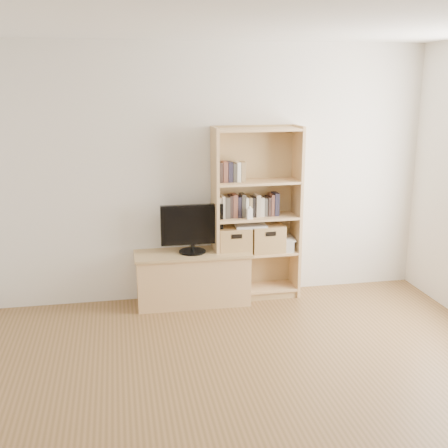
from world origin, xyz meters
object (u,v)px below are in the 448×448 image
object	(u,v)px
bookshelf	(256,214)
basket_right	(266,238)
basket_left	(234,240)
laptop	(250,225)
baby_monitor	(250,214)
television	(192,229)
tv_stand	(193,279)

from	to	relation	value
bookshelf	basket_right	size ratio (longest dim) A/B	5.24
basket_left	laptop	distance (m)	0.23
basket_left	baby_monitor	bearing A→B (deg)	-33.25
baby_monitor	laptop	xyz separation A→B (m)	(0.03, 0.08, -0.14)
bookshelf	television	bearing A→B (deg)	-176.83
bookshelf	basket_right	bearing A→B (deg)	-2.60
television	basket_right	bearing A→B (deg)	3.53
tv_stand	laptop	world-z (taller)	laptop
basket_left	basket_right	distance (m)	0.35
tv_stand	bookshelf	distance (m)	0.93
basket_right	television	bearing A→B (deg)	-179.44
bookshelf	television	world-z (taller)	bookshelf
baby_monitor	basket_left	xyz separation A→B (m)	(-0.14, 0.09, -0.29)
bookshelf	basket_right	xyz separation A→B (m)	(0.11, -0.00, -0.26)
laptop	bookshelf	bearing A→B (deg)	19.29
laptop	television	bearing A→B (deg)	-173.51
television	laptop	size ratio (longest dim) A/B	1.97
television	tv_stand	bearing A→B (deg)	179.87
television	baby_monitor	xyz separation A→B (m)	(0.58, -0.05, 0.14)
tv_stand	television	bearing A→B (deg)	0.75
bookshelf	baby_monitor	size ratio (longest dim) A/B	16.81
television	basket_right	distance (m)	0.80
tv_stand	bookshelf	size ratio (longest dim) A/B	0.63
bookshelf	basket_left	bearing A→B (deg)	-178.81
tv_stand	television	world-z (taller)	television
tv_stand	baby_monitor	world-z (taller)	baby_monitor
tv_stand	basket_left	distance (m)	0.58
bookshelf	laptop	size ratio (longest dim) A/B	5.64
bookshelf	television	distance (m)	0.68
basket_left	television	bearing A→B (deg)	-174.84
basket_left	laptop	size ratio (longest dim) A/B	1.05
baby_monitor	basket_right	bearing A→B (deg)	20.36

